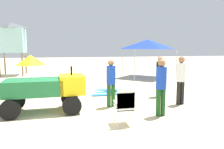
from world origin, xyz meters
The scene contains 11 objects.
ground centered at (0.00, 0.00, 0.00)m, with size 80.00×80.00×0.00m, color beige.
utility_cart centered at (-0.99, 1.23, 0.78)m, with size 2.60×1.38×1.50m.
stacked_plastic_chairs centered at (1.16, -0.53, 0.60)m, with size 0.48×0.48×1.02m.
surfboard_pile centered at (1.79, 3.39, 0.12)m, with size 2.29×0.69×0.24m.
lifeguard_near_left centered at (3.60, 2.56, 1.01)m, with size 0.32×0.32×1.74m.
lifeguard_near_center centered at (3.79, 1.16, 1.04)m, with size 0.32×0.32×1.79m.
lifeguard_near_right centered at (1.19, 1.39, 0.98)m, with size 0.32×0.32×1.70m.
lifeguard_far_right centered at (2.47, 0.03, 1.02)m, with size 0.32×0.32×1.77m.
popup_canopy centered at (5.37, 8.46, 2.33)m, with size 2.94×2.94×2.67m.
lifeguard_tower centered at (-4.17, 11.80, 2.85)m, with size 1.98×1.98×3.96m.
beach_umbrella_left centered at (-2.42, 8.23, 1.34)m, with size 1.78×1.78×1.65m.
Camera 1 is at (-0.43, -6.13, 2.13)m, focal length 35.23 mm.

